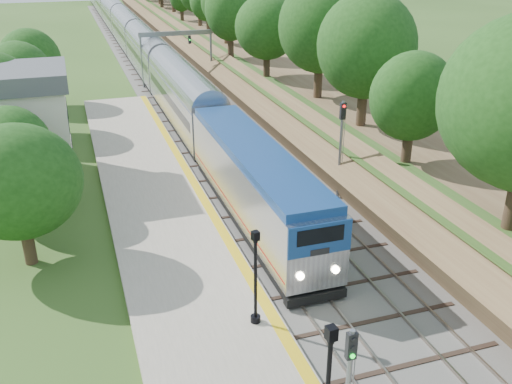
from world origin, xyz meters
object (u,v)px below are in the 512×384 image
object	(u,v)px
station_building	(7,128)
signal_gantry	(176,44)
lamppost_far	(255,283)
signal_farside	(341,140)
train	(128,33)

from	to	relation	value
station_building	signal_gantry	world-z (taller)	station_building
lamppost_far	signal_farside	bearing A→B (deg)	50.09
station_building	signal_gantry	distance (m)	29.94
train	lamppost_far	bearing A→B (deg)	-92.54
station_building	lamppost_far	world-z (taller)	station_building
train	lamppost_far	size ratio (longest dim) A/B	32.50
lamppost_far	station_building	bearing A→B (deg)	117.52
signal_gantry	lamppost_far	distance (m)	46.12
train	signal_farside	xyz separation A→B (m)	(6.20, -60.85, 1.77)
train	station_building	bearing A→B (deg)	-105.24
station_building	signal_gantry	bearing A→B (deg)	56.62
station_building	signal_farside	size ratio (longest dim) A/B	1.32
station_building	signal_farside	distance (m)	22.31
train	signal_farside	bearing A→B (deg)	-84.18
train	signal_farside	distance (m)	61.19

